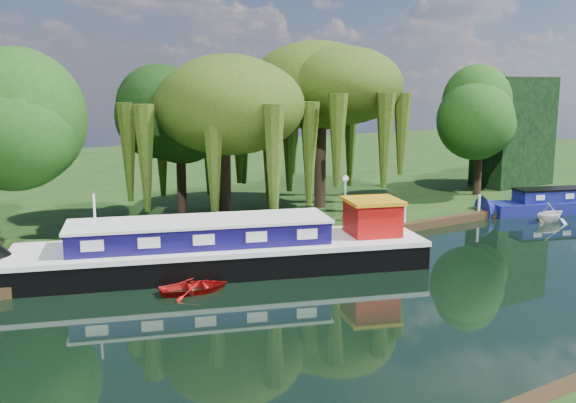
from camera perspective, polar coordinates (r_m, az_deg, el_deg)
ground at (r=28.23m, az=17.48°, el=-6.44°), size 120.00×120.00×0.00m
far_bank at (r=55.77m, az=-10.33°, el=2.29°), size 120.00×52.00×0.45m
dutch_barge at (r=27.88m, az=-5.46°, el=-4.24°), size 17.90×9.60×3.71m
narrowboat at (r=44.23m, az=24.19°, el=-0.07°), size 11.61×5.74×1.70m
red_dinghy at (r=25.39m, az=-8.31°, el=-7.95°), size 2.98×2.35×0.56m
white_cruiser at (r=40.53m, az=22.22°, el=-1.68°), size 2.39×2.07×1.25m
willow_left at (r=34.80m, az=-5.78°, el=8.31°), size 7.18×7.18×8.61m
willow_right at (r=39.00m, az=2.94°, el=9.26°), size 7.56×7.56×9.21m
tree_far_mid at (r=37.09m, az=-9.60°, el=7.02°), size 4.78×4.78×7.82m
tree_far_right at (r=45.51m, az=16.76°, el=7.06°), size 4.60×4.60×7.52m
conifer_hedge at (r=50.79m, az=19.44°, el=5.88°), size 6.00×3.00×8.00m
lamppost at (r=35.41m, az=5.12°, el=1.39°), size 0.36×0.36×2.56m
mooring_posts at (r=33.45m, az=5.93°, el=-1.72°), size 19.16×0.16×1.00m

